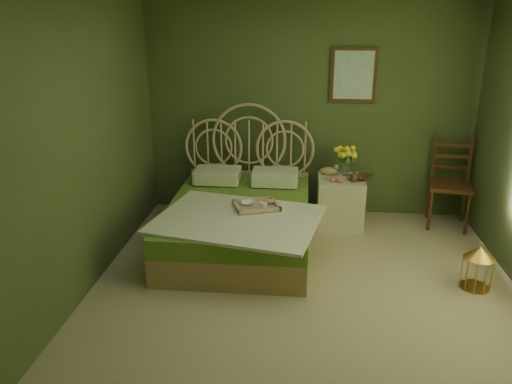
# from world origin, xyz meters

# --- Properties ---
(floor) EXTENTS (4.50, 4.50, 0.00)m
(floor) POSITION_xyz_m (0.00, 0.00, 0.00)
(floor) COLOR tan
(floor) RESTS_ON ground
(wall_back) EXTENTS (4.00, 0.00, 4.00)m
(wall_back) POSITION_xyz_m (0.00, 2.25, 1.30)
(wall_back) COLOR #47592F
(wall_back) RESTS_ON floor
(wall_left) EXTENTS (0.00, 4.50, 4.50)m
(wall_left) POSITION_xyz_m (-2.00, 0.00, 1.30)
(wall_left) COLOR #47592F
(wall_left) RESTS_ON floor
(wall_art) EXTENTS (0.54, 0.04, 0.64)m
(wall_art) POSITION_xyz_m (0.51, 2.22, 1.75)
(wall_art) COLOR #3D2510
(wall_art) RESTS_ON wall_back
(bed) EXTENTS (1.79, 2.26, 1.40)m
(bed) POSITION_xyz_m (-0.73, 1.16, 0.31)
(bed) COLOR tan
(bed) RESTS_ON floor
(nightstand) EXTENTS (0.54, 0.54, 1.03)m
(nightstand) POSITION_xyz_m (0.42, 1.82, 0.36)
(nightstand) COLOR beige
(nightstand) RESTS_ON floor
(chair) EXTENTS (0.56, 0.56, 1.09)m
(chair) POSITION_xyz_m (1.70, 1.99, 0.60)
(chair) COLOR #3D2510
(chair) RESTS_ON floor
(birdcage) EXTENTS (0.28, 0.28, 0.42)m
(birdcage) POSITION_xyz_m (1.60, 0.43, 0.21)
(birdcage) COLOR gold
(birdcage) RESTS_ON floor
(book_lower) EXTENTS (0.19, 0.23, 0.02)m
(book_lower) POSITION_xyz_m (0.59, 1.83, 0.61)
(book_lower) COLOR #381E0F
(book_lower) RESTS_ON nightstand
(book_upper) EXTENTS (0.24, 0.29, 0.02)m
(book_upper) POSITION_xyz_m (0.59, 1.83, 0.63)
(book_upper) COLOR #472819
(book_upper) RESTS_ON nightstand
(cereal_bowl) EXTENTS (0.15, 0.15, 0.03)m
(cereal_bowl) POSITION_xyz_m (-0.62, 0.99, 0.56)
(cereal_bowl) COLOR white
(cereal_bowl) RESTS_ON bed
(coffee_cup) EXTENTS (0.09, 0.09, 0.08)m
(coffee_cup) POSITION_xyz_m (-0.44, 0.88, 0.58)
(coffee_cup) COLOR white
(coffee_cup) RESTS_ON bed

